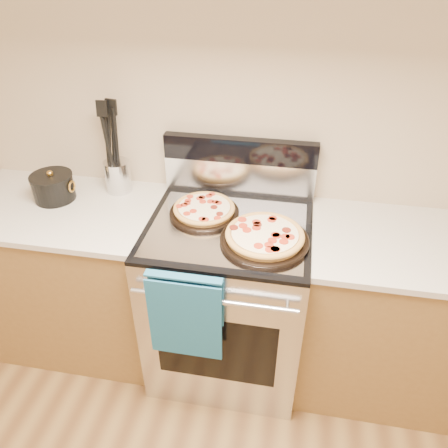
% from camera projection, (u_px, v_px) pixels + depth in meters
% --- Properties ---
extents(wall_back, '(4.00, 0.00, 4.00)m').
position_uv_depth(wall_back, '(242.00, 109.00, 2.06)').
color(wall_back, '#C5AE8E').
rests_on(wall_back, ground).
extents(range_body, '(0.76, 0.68, 0.90)m').
position_uv_depth(range_body, '(228.00, 300.00, 2.28)').
color(range_body, '#B7B7BC').
rests_on(range_body, ground).
extents(oven_window, '(0.56, 0.01, 0.40)m').
position_uv_depth(oven_window, '(216.00, 350.00, 2.01)').
color(oven_window, black).
rests_on(oven_window, range_body).
extents(cooktop, '(0.76, 0.68, 0.02)m').
position_uv_depth(cooktop, '(229.00, 227.00, 2.02)').
color(cooktop, black).
rests_on(cooktop, range_body).
extents(backsplash_lower, '(0.76, 0.06, 0.18)m').
position_uv_depth(backsplash_lower, '(239.00, 177.00, 2.22)').
color(backsplash_lower, silver).
rests_on(backsplash_lower, cooktop).
extents(backsplash_upper, '(0.76, 0.06, 0.12)m').
position_uv_depth(backsplash_upper, '(240.00, 150.00, 2.13)').
color(backsplash_upper, black).
rests_on(backsplash_upper, backsplash_lower).
extents(oven_handle, '(0.70, 0.03, 0.03)m').
position_uv_depth(oven_handle, '(213.00, 301.00, 1.78)').
color(oven_handle, silver).
rests_on(oven_handle, range_body).
extents(dish_towel, '(0.32, 0.05, 0.42)m').
position_uv_depth(dish_towel, '(186.00, 314.00, 1.85)').
color(dish_towel, navy).
rests_on(dish_towel, oven_handle).
extents(foil_sheet, '(0.70, 0.55, 0.01)m').
position_uv_depth(foil_sheet, '(228.00, 229.00, 1.99)').
color(foil_sheet, gray).
rests_on(foil_sheet, cooktop).
extents(cabinet_left, '(1.00, 0.62, 0.88)m').
position_uv_depth(cabinet_left, '(75.00, 277.00, 2.44)').
color(cabinet_left, brown).
rests_on(cabinet_left, ground).
extents(countertop_left, '(1.02, 0.64, 0.03)m').
position_uv_depth(countertop_left, '(57.00, 209.00, 2.19)').
color(countertop_left, '#B8B1A5').
rests_on(countertop_left, cabinet_left).
extents(cabinet_right, '(1.00, 0.62, 0.88)m').
position_uv_depth(cabinet_right, '(402.00, 319.00, 2.18)').
color(cabinet_right, brown).
rests_on(cabinet_right, ground).
extents(countertop_right, '(1.02, 0.64, 0.03)m').
position_uv_depth(countertop_right, '(426.00, 247.00, 1.93)').
color(countertop_right, '#B8B1A5').
rests_on(countertop_right, cabinet_right).
extents(pepperoni_pizza_back, '(0.34, 0.34, 0.04)m').
position_uv_depth(pepperoni_pizza_back, '(204.00, 210.00, 2.08)').
color(pepperoni_pizza_back, '#C17E3B').
rests_on(pepperoni_pizza_back, foil_sheet).
extents(pepperoni_pizza_front, '(0.42, 0.42, 0.05)m').
position_uv_depth(pepperoni_pizza_front, '(265.00, 237.00, 1.89)').
color(pepperoni_pizza_front, '#C17E3B').
rests_on(pepperoni_pizza_front, foil_sheet).
extents(utensil_crock, '(0.18, 0.18, 0.17)m').
position_uv_depth(utensil_crock, '(118.00, 176.00, 2.26)').
color(utensil_crock, silver).
rests_on(utensil_crock, countertop_left).
extents(saucepan, '(0.21, 0.21, 0.12)m').
position_uv_depth(saucepan, '(53.00, 188.00, 2.20)').
color(saucepan, black).
rests_on(saucepan, countertop_left).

